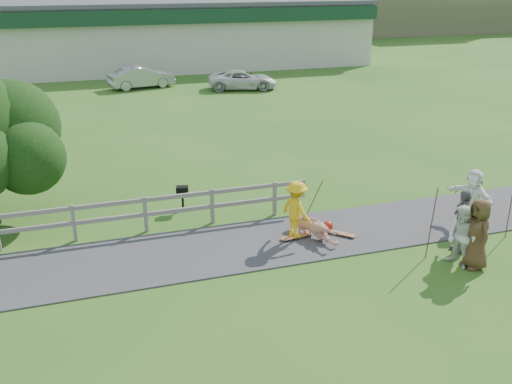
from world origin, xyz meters
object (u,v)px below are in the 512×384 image
spectator_c (477,234)px  car_white (243,80)px  bbq (183,199)px  skater_rider (296,213)px  skater_fallen (314,228)px  spectator_a (462,237)px  spectator_d (472,197)px  car_silver (141,77)px  spectator_b (462,221)px

spectator_c → car_white: (1.32, 24.92, -0.32)m
car_white → bbq: car_white is taller
skater_rider → bbq: size_ratio=2.04×
bbq → skater_fallen: bearing=-31.1°
car_white → spectator_a: bearing=-170.3°
spectator_d → bbq: (-8.05, 3.70, -0.46)m
skater_rider → car_silver: 24.53m
skater_fallen → car_white: size_ratio=0.40×
skater_rider → spectator_b: 4.47m
spectator_b → bbq: size_ratio=2.21×
spectator_a → skater_fallen: bearing=-146.5°
spectator_a → bbq: size_ratio=2.06×
car_silver → car_white: size_ratio=0.96×
skater_fallen → car_silver: size_ratio=0.42×
spectator_b → car_silver: (-5.11, 26.55, -0.19)m
skater_rider → spectator_a: bearing=-149.6°
skater_rider → car_white: bearing=-33.6°
skater_fallen → bbq: size_ratio=2.18×
spectator_d → bbq: spectator_d is taller
car_silver → spectator_c: bearing=177.7°
spectator_a → spectator_d: 2.96m
skater_fallen → spectator_a: spectator_a is taller
spectator_a → spectator_b: bearing=129.0°
skater_fallen → spectator_c: (3.25, -2.82, 0.61)m
car_white → spectator_d: bearing=-165.6°
spectator_c → skater_fallen: bearing=-126.9°
skater_fallen → spectator_b: size_ratio=0.99×
skater_rider → car_white: 22.58m
spectator_d → car_silver: spectator_d is taller
spectator_d → car_white: 22.59m
spectator_a → spectator_b: spectator_b is taller
skater_fallen → spectator_d: 4.96m
skater_rider → car_silver: size_ratio=0.39×
bbq → car_silver: bearing=100.6°
spectator_b → car_white: size_ratio=0.40×
car_white → car_silver: bearing=81.6°
car_silver → car_white: (6.22, -2.51, -0.09)m
spectator_c → bbq: size_ratio=2.30×
skater_fallen → spectator_d: (4.90, -0.49, 0.54)m
spectator_c → car_silver: size_ratio=0.44×
spectator_a → skater_rider: bearing=-142.9°
spectator_c → car_silver: 27.86m
spectator_a → bbq: spectator_a is taller
spectator_c → bbq: 8.81m
spectator_c → skater_rider: bearing=-123.7°
spectator_d → car_white: (-0.33, 22.59, -0.25)m
car_silver → spectator_b: bearing=178.5°
spectator_c → car_white: size_ratio=0.42×
spectator_d → skater_fallen: bearing=-110.4°
car_silver → skater_rider: bearing=170.3°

